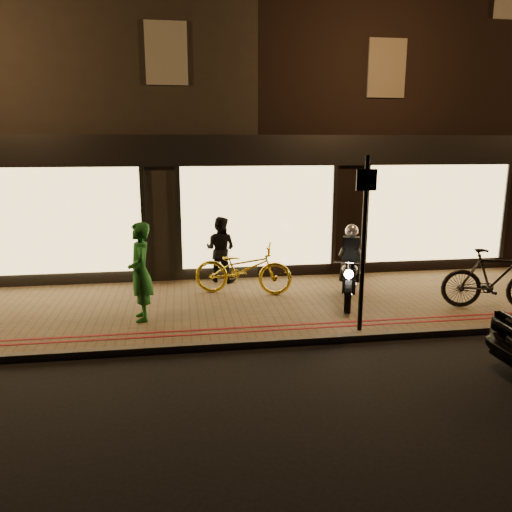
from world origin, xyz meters
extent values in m
plane|color=black|center=(0.00, 0.00, 0.00)|extent=(90.00, 90.00, 0.00)
cube|color=#756548|center=(0.00, 2.00, 0.06)|extent=(50.00, 4.00, 0.12)
cube|color=#59544C|center=(0.00, 0.05, 0.06)|extent=(50.00, 0.14, 0.12)
cube|color=maroon|center=(0.00, 0.45, 0.12)|extent=(50.00, 0.06, 0.01)
cube|color=maroon|center=(0.00, 0.65, 0.12)|extent=(50.00, 0.06, 0.01)
cube|color=black|center=(-6.00, 9.00, 4.25)|extent=(12.00, 10.00, 8.50)
cube|color=black|center=(6.00, 9.00, 4.25)|extent=(12.00, 10.00, 8.50)
cube|color=black|center=(0.00, 3.95, 3.15)|extent=(48.00, 0.12, 0.70)
cube|color=#F6CC7B|center=(-4.50, 3.94, 1.61)|extent=(3.60, 0.06, 2.38)
cube|color=#F6CC7B|center=(0.00, 3.94, 1.61)|extent=(3.60, 0.06, 2.38)
cube|color=#F6CC7B|center=(4.50, 3.94, 1.61)|extent=(3.60, 0.06, 2.38)
cube|color=#3F331E|center=(-2.00, 3.95, 5.20)|extent=(0.90, 0.06, 1.30)
cube|color=#3F331E|center=(3.00, 3.95, 5.00)|extent=(0.90, 0.06, 1.30)
cylinder|color=black|center=(1.32, 1.18, 0.44)|extent=(0.34, 0.64, 0.64)
cylinder|color=black|center=(1.78, 2.39, 0.44)|extent=(0.34, 0.64, 0.64)
cylinder|color=silver|center=(1.32, 1.18, 0.44)|extent=(0.18, 0.18, 0.14)
cylinder|color=silver|center=(1.78, 2.39, 0.44)|extent=(0.18, 0.18, 0.14)
cube|color=black|center=(1.56, 1.83, 0.52)|extent=(0.49, 0.75, 0.30)
ellipsoid|color=black|center=(1.52, 1.71, 0.82)|extent=(0.48, 0.59, 0.29)
cube|color=black|center=(1.67, 2.11, 0.82)|extent=(0.40, 0.59, 0.09)
cylinder|color=silver|center=(1.37, 1.32, 1.07)|extent=(0.57, 0.24, 0.03)
cylinder|color=silver|center=(1.33, 1.22, 0.74)|extent=(0.16, 0.32, 0.71)
sphere|color=white|center=(1.28, 1.09, 0.90)|extent=(0.22, 0.22, 0.17)
cylinder|color=silver|center=(1.84, 2.21, 0.40)|extent=(0.26, 0.54, 0.07)
cube|color=black|center=(1.63, 1.99, 1.17)|extent=(0.40, 0.33, 0.55)
sphere|color=#AEB0B5|center=(1.60, 1.93, 1.58)|extent=(0.34, 0.34, 0.26)
cylinder|color=black|center=(1.36, 1.75, 1.20)|extent=(0.22, 0.60, 0.34)
cylinder|color=black|center=(1.66, 1.63, 1.20)|extent=(0.37, 0.57, 0.34)
cylinder|color=black|center=(1.48, 2.00, 0.72)|extent=(0.13, 0.27, 0.46)
cylinder|color=black|center=(1.74, 1.90, 0.72)|extent=(0.26, 0.28, 0.46)
cylinder|color=black|center=(1.22, 0.25, 1.62)|extent=(0.08, 0.08, 3.00)
cube|color=black|center=(1.22, 0.25, 2.72)|extent=(0.35, 0.04, 0.35)
imported|color=gold|center=(-0.52, 2.73, 0.67)|extent=(2.22, 1.27, 1.10)
imported|color=black|center=(4.21, 0.96, 0.72)|extent=(2.07, 1.13, 1.20)
imported|color=#1C6A25|center=(-2.57, 1.36, 1.03)|extent=(0.53, 0.72, 1.82)
imported|color=black|center=(-0.92, 3.80, 0.89)|extent=(0.93, 0.86, 1.54)
camera|label=1|loc=(-1.81, -7.61, 3.29)|focal=35.00mm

